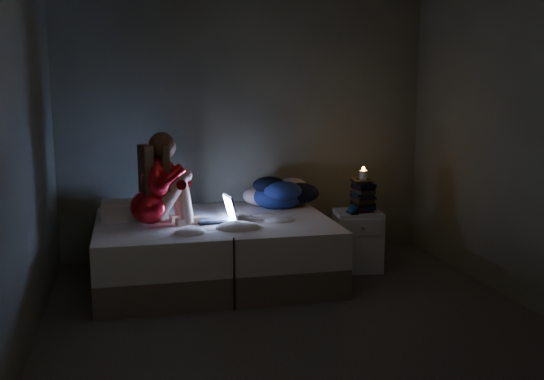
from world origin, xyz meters
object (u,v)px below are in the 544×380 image
object	(u,v)px
bed	(214,250)
woman	(148,180)
phone	(354,213)
laptop	(214,208)
nightstand	(358,240)
candle	(363,175)

from	to	relation	value
bed	woman	bearing A→B (deg)	-165.13
bed	phone	size ratio (longest dim) A/B	14.15
bed	laptop	world-z (taller)	laptop
woman	nightstand	xyz separation A→B (m)	(1.88, 0.18, -0.66)
woman	nightstand	world-z (taller)	woman
laptop	candle	size ratio (longest dim) A/B	4.11
laptop	nightstand	bearing A→B (deg)	-3.78
woman	phone	distance (m)	1.84
bed	laptop	size ratio (longest dim) A/B	6.03
laptop	phone	world-z (taller)	laptop
bed	nightstand	xyz separation A→B (m)	(1.33, 0.04, 0.00)
woman	nightstand	size ratio (longest dim) A/B	1.41
bed	laptop	distance (m)	0.40
laptop	phone	xyz separation A→B (m)	(1.26, 0.02, -0.11)
woman	phone	bearing A→B (deg)	-12.90
woman	laptop	world-z (taller)	woman
nightstand	laptop	bearing A→B (deg)	-166.58
woman	candle	xyz separation A→B (m)	(1.92, 0.19, -0.05)
laptop	phone	distance (m)	1.26
laptop	candle	xyz separation A→B (m)	(1.38, 0.13, 0.22)
laptop	candle	world-z (taller)	candle
bed	candle	size ratio (longest dim) A/B	24.75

